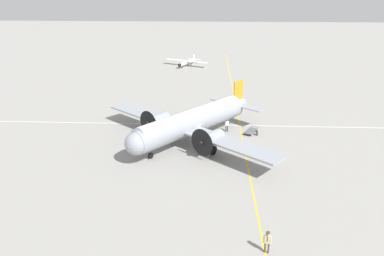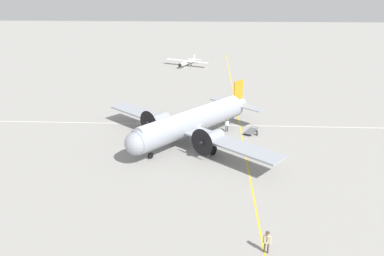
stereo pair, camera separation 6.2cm
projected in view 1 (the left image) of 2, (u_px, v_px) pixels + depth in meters
name	position (u px, v px, depth m)	size (l,w,h in m)	color
ground_plane	(192.00, 141.00, 45.78)	(300.00, 300.00, 0.00)	gray
apron_line_eastwest	(243.00, 142.00, 45.50)	(120.00, 0.16, 0.01)	gold
apron_line_northsouth	(194.00, 125.00, 51.04)	(0.16, 120.00, 0.01)	silver
airliner_main	(190.00, 122.00, 44.57)	(20.45, 21.43, 5.89)	#9399A3
crew_foreground	(267.00, 240.00, 26.47)	(0.36, 0.58, 1.76)	#473D2D
passenger_boarding	(227.00, 124.00, 48.30)	(0.34, 0.54, 1.73)	#2D2D33
suitcase_near_door	(257.00, 133.00, 47.43)	(0.37, 0.14, 0.56)	#232328
baggage_cart	(251.00, 131.00, 48.08)	(2.59, 2.04, 0.56)	#56565B
light_aircraft_distant	(187.00, 62.00, 86.71)	(7.88, 10.14, 2.04)	white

